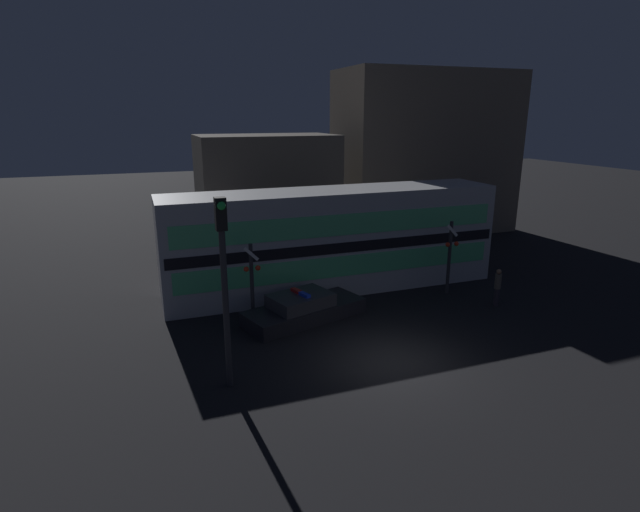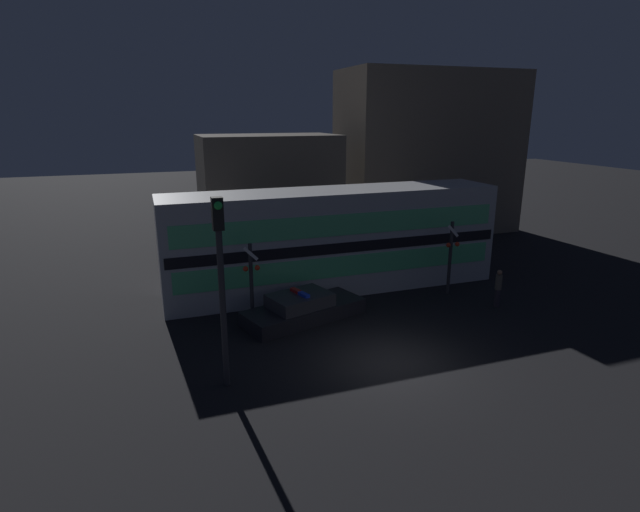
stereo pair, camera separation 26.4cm
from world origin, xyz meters
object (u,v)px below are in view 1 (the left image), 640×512
at_px(police_car, 304,309).
at_px(traffic_light_corner, 224,275).
at_px(pedestrian, 497,287).
at_px(crossing_signal_near, 450,255).
at_px(train, 333,240).

relative_size(police_car, traffic_light_corner, 0.91).
xyz_separation_m(police_car, pedestrian, (8.03, -1.40, 0.38)).
height_order(crossing_signal_near, traffic_light_corner, traffic_light_corner).
distance_m(train, crossing_signal_near, 5.20).
bearing_deg(train, pedestrian, -38.79).
bearing_deg(crossing_signal_near, police_car, -175.08).
bearing_deg(pedestrian, traffic_light_corner, -167.70).
distance_m(police_car, crossing_signal_near, 7.14).
bearing_deg(police_car, crossing_signal_near, -11.86).
distance_m(police_car, traffic_light_corner, 6.13).
height_order(pedestrian, crossing_signal_near, crossing_signal_near).
height_order(train, traffic_light_corner, traffic_light_corner).
distance_m(train, police_car, 4.35).
bearing_deg(crossing_signal_near, traffic_light_corner, -156.83).
height_order(police_car, pedestrian, pedestrian).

